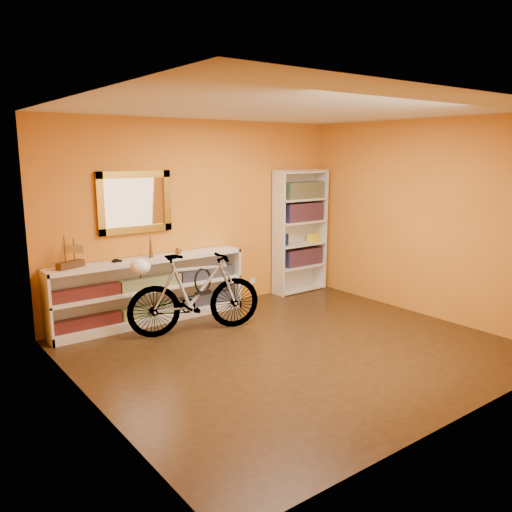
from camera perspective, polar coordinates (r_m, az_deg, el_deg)
floor at (r=5.92m, az=4.14°, el=-10.18°), size 4.50×4.00×0.01m
ceiling at (r=5.53m, az=4.54°, el=15.89°), size 4.50×4.00×0.01m
back_wall at (r=7.19m, az=-6.28°, el=4.37°), size 4.50×0.01×2.60m
left_wall at (r=4.45m, az=-18.11°, el=-0.42°), size 0.01×4.00×2.60m
right_wall at (r=7.25m, az=17.90°, el=3.95°), size 0.01×4.00×2.60m
gilt_mirror at (r=6.70m, az=-13.18°, el=5.78°), size 0.98×0.06×0.78m
wall_socket at (r=7.86m, az=-0.38°, el=-2.76°), size 0.09×0.02×0.09m
console_unit at (r=6.80m, az=-11.52°, el=-3.72°), size 2.60×0.35×0.85m
cd_row_lower at (r=6.85m, az=-11.36°, el=-5.82°), size 2.50×0.13×0.14m
cd_row_upper at (r=6.75m, az=-11.48°, el=-2.85°), size 2.50×0.13×0.14m
model_ship at (r=6.32m, az=-19.83°, el=0.45°), size 0.35×0.22×0.39m
toy_car at (r=6.54m, az=-15.04°, el=-0.65°), size 0.00×0.00×0.00m
bronze_ornament at (r=6.68m, az=-11.52°, el=1.21°), size 0.06×0.06×0.33m
decorative_orb at (r=6.88m, az=-8.56°, el=0.55°), size 0.08×0.08×0.08m
bookcase at (r=8.11m, az=4.84°, el=2.69°), size 0.90×0.30×1.90m
book_row_a at (r=8.22m, az=5.05°, el=-0.07°), size 0.70×0.22×0.26m
book_row_b at (r=8.11m, az=5.14°, el=4.85°), size 0.70×0.22×0.28m
book_row_c at (r=8.08m, az=5.18°, el=7.21°), size 0.70×0.22×0.25m
travel_mug at (r=7.92m, az=3.32°, el=1.82°), size 0.08×0.08×0.18m
red_tin at (r=7.94m, az=3.68°, el=6.96°), size 0.19×0.19×0.19m
yellow_bag at (r=8.27m, az=6.30°, el=1.99°), size 0.19×0.14×0.13m
bicycle at (r=6.32m, az=-6.72°, el=-4.07°), size 0.85×1.73×0.99m
helmet at (r=6.09m, az=-12.62°, el=-1.20°), size 0.24×0.23×0.18m
u_lock at (r=6.30m, az=-5.88°, el=-2.69°), size 0.23×0.03×0.23m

